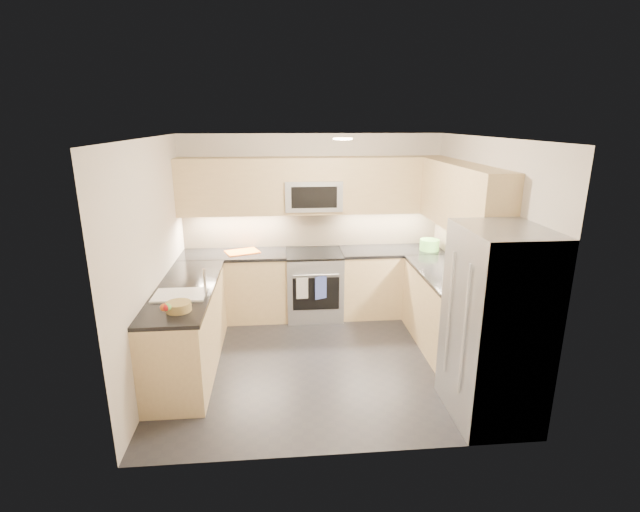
% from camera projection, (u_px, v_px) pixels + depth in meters
% --- Properties ---
extents(floor, '(3.60, 3.20, 0.00)m').
position_uv_depth(floor, '(323.00, 359.00, 5.39)').
color(floor, '#27272C').
rests_on(floor, ground).
extents(ceiling, '(3.60, 3.20, 0.02)m').
position_uv_depth(ceiling, '(323.00, 138.00, 4.68)').
color(ceiling, beige).
rests_on(ceiling, wall_back).
extents(wall_back, '(3.60, 0.02, 2.50)m').
position_uv_depth(wall_back, '(312.00, 224.00, 6.56)').
color(wall_back, beige).
rests_on(wall_back, floor).
extents(wall_front, '(3.60, 0.02, 2.50)m').
position_uv_depth(wall_front, '(343.00, 316.00, 3.50)').
color(wall_front, beige).
rests_on(wall_front, floor).
extents(wall_left, '(0.02, 3.20, 2.50)m').
position_uv_depth(wall_left, '(153.00, 261.00, 4.88)').
color(wall_left, beige).
rests_on(wall_left, floor).
extents(wall_right, '(0.02, 3.20, 2.50)m').
position_uv_depth(wall_right, '(483.00, 252.00, 5.19)').
color(wall_right, beige).
rests_on(wall_right, floor).
extents(base_cab_back_left, '(1.42, 0.60, 0.90)m').
position_uv_depth(base_cab_back_left, '(236.00, 287.00, 6.41)').
color(base_cab_back_left, '#DABA83').
rests_on(base_cab_back_left, floor).
extents(base_cab_back_right, '(1.42, 0.60, 0.90)m').
position_uv_depth(base_cab_back_right, '(390.00, 282.00, 6.59)').
color(base_cab_back_right, '#DABA83').
rests_on(base_cab_back_right, floor).
extents(base_cab_right, '(0.60, 1.70, 0.90)m').
position_uv_depth(base_cab_right, '(446.00, 314.00, 5.53)').
color(base_cab_right, '#DABA83').
rests_on(base_cab_right, floor).
extents(base_cab_peninsula, '(0.60, 2.00, 0.90)m').
position_uv_depth(base_cab_peninsula, '(188.00, 329.00, 5.13)').
color(base_cab_peninsula, '#DABA83').
rests_on(base_cab_peninsula, floor).
extents(countertop_back_left, '(1.42, 0.63, 0.04)m').
position_uv_depth(countertop_back_left, '(234.00, 255.00, 6.27)').
color(countertop_back_left, black).
rests_on(countertop_back_left, base_cab_back_left).
extents(countertop_back_right, '(1.42, 0.63, 0.04)m').
position_uv_depth(countertop_back_right, '(392.00, 251.00, 6.46)').
color(countertop_back_right, black).
rests_on(countertop_back_right, base_cab_back_right).
extents(countertop_right, '(0.63, 1.70, 0.04)m').
position_uv_depth(countertop_right, '(449.00, 276.00, 5.40)').
color(countertop_right, black).
rests_on(countertop_right, base_cab_right).
extents(countertop_peninsula, '(0.63, 2.00, 0.04)m').
position_uv_depth(countertop_peninsula, '(185.00, 289.00, 5.00)').
color(countertop_peninsula, black).
rests_on(countertop_peninsula, base_cab_peninsula).
extents(upper_cab_back, '(3.60, 0.35, 0.75)m').
position_uv_depth(upper_cab_back, '(313.00, 185.00, 6.23)').
color(upper_cab_back, '#DABA83').
rests_on(upper_cab_back, wall_back).
extents(upper_cab_right, '(0.35, 1.95, 0.75)m').
position_uv_depth(upper_cab_right, '(463.00, 197.00, 5.27)').
color(upper_cab_right, '#DABA83').
rests_on(upper_cab_right, wall_right).
extents(backsplash_back, '(3.60, 0.01, 0.51)m').
position_uv_depth(backsplash_back, '(312.00, 228.00, 6.57)').
color(backsplash_back, tan).
rests_on(backsplash_back, wall_back).
extents(backsplash_right, '(0.01, 2.30, 0.51)m').
position_uv_depth(backsplash_right, '(466.00, 246.00, 5.63)').
color(backsplash_right, tan).
rests_on(backsplash_right, wall_right).
extents(gas_range, '(0.76, 0.65, 0.91)m').
position_uv_depth(gas_range, '(314.00, 285.00, 6.48)').
color(gas_range, '#95979D').
rests_on(gas_range, floor).
extents(range_cooktop, '(0.76, 0.65, 0.03)m').
position_uv_depth(range_cooktop, '(314.00, 253.00, 6.35)').
color(range_cooktop, black).
rests_on(range_cooktop, gas_range).
extents(oven_door_glass, '(0.62, 0.02, 0.45)m').
position_uv_depth(oven_door_glass, '(316.00, 294.00, 6.16)').
color(oven_door_glass, black).
rests_on(oven_door_glass, gas_range).
extents(oven_handle, '(0.60, 0.02, 0.02)m').
position_uv_depth(oven_handle, '(316.00, 275.00, 6.07)').
color(oven_handle, '#B2B5BA').
rests_on(oven_handle, gas_range).
extents(microwave, '(0.76, 0.40, 0.40)m').
position_uv_depth(microwave, '(313.00, 195.00, 6.24)').
color(microwave, '#A3A5AA').
rests_on(microwave, upper_cab_back).
extents(microwave_door, '(0.60, 0.01, 0.28)m').
position_uv_depth(microwave_door, '(314.00, 197.00, 6.05)').
color(microwave_door, black).
rests_on(microwave_door, microwave).
extents(refrigerator, '(0.70, 0.90, 1.80)m').
position_uv_depth(refrigerator, '(495.00, 326.00, 4.16)').
color(refrigerator, '#93959A').
rests_on(refrigerator, floor).
extents(fridge_handle_left, '(0.02, 0.02, 1.20)m').
position_uv_depth(fridge_handle_left, '(464.00, 331.00, 3.94)').
color(fridge_handle_left, '#B2B5BA').
rests_on(fridge_handle_left, refrigerator).
extents(fridge_handle_right, '(0.02, 0.02, 1.20)m').
position_uv_depth(fridge_handle_right, '(449.00, 314.00, 4.28)').
color(fridge_handle_right, '#B2B5BA').
rests_on(fridge_handle_right, refrigerator).
extents(sink_basin, '(0.52, 0.38, 0.16)m').
position_uv_depth(sink_basin, '(180.00, 301.00, 4.77)').
color(sink_basin, white).
rests_on(sink_basin, base_cab_peninsula).
extents(faucet, '(0.03, 0.03, 0.28)m').
position_uv_depth(faucet, '(205.00, 282.00, 4.74)').
color(faucet, silver).
rests_on(faucet, countertop_peninsula).
extents(utensil_bowl, '(0.28, 0.28, 0.15)m').
position_uv_depth(utensil_bowl, '(429.00, 245.00, 6.39)').
color(utensil_bowl, '#68C152').
rests_on(utensil_bowl, countertop_back_right).
extents(cutting_board, '(0.51, 0.44, 0.01)m').
position_uv_depth(cutting_board, '(242.00, 252.00, 6.31)').
color(cutting_board, orange).
rests_on(cutting_board, countertop_back_left).
extents(fruit_basket, '(0.24, 0.24, 0.09)m').
position_uv_depth(fruit_basket, '(179.00, 307.00, 4.37)').
color(fruit_basket, '#A58A4D').
rests_on(fruit_basket, countertop_peninsula).
extents(fruit_apple, '(0.06, 0.06, 0.06)m').
position_uv_depth(fruit_apple, '(166.00, 308.00, 4.16)').
color(fruit_apple, red).
rests_on(fruit_apple, fruit_basket).
extents(fruit_pear, '(0.07, 0.07, 0.07)m').
position_uv_depth(fruit_pear, '(168.00, 307.00, 4.17)').
color(fruit_pear, '#5EA345').
rests_on(fruit_pear, fruit_basket).
extents(dish_towel_check, '(0.15, 0.02, 0.29)m').
position_uv_depth(dish_towel_check, '(302.00, 288.00, 6.08)').
color(dish_towel_check, silver).
rests_on(dish_towel_check, oven_handle).
extents(dish_towel_blue, '(0.16, 0.08, 0.32)m').
position_uv_depth(dish_towel_blue, '(321.00, 288.00, 6.10)').
color(dish_towel_blue, '#38489B').
rests_on(dish_towel_blue, oven_handle).
extents(fruit_orange, '(0.07, 0.07, 0.07)m').
position_uv_depth(fruit_orange, '(164.00, 307.00, 4.17)').
color(fruit_orange, '#CD5216').
rests_on(fruit_orange, fruit_basket).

